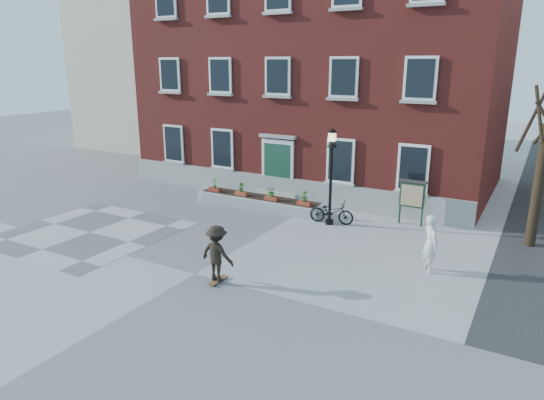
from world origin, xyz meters
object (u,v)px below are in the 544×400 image
Objects in this scene: bicycle at (332,212)px; bystander at (430,243)px; lamp_post at (331,163)px; skateboarder at (217,253)px; notice_board at (412,195)px.

bystander reaches higher than bicycle.
lamp_post is 6.96m from skateboarder.
skateboarder is at bearing -113.78° from notice_board.
bystander is 5.56m from lamp_post.
skateboarder is (-5.33, -4.01, 0.00)m from bystander.
lamp_post is 2.18× the size of skateboarder.
bicycle is 5.40m from bystander.
skateboarder is at bearing 88.33° from bystander.
lamp_post reaches higher than skateboarder.
bystander is 1.00× the size of notice_board.
bicycle is at bearing 80.99° from lamp_post.
lamp_post reaches higher than notice_board.
notice_board is at bearing 66.22° from skateboarder.
bicycle is 1.02× the size of skateboarder.
notice_board is at bearing -17.23° from bystander.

